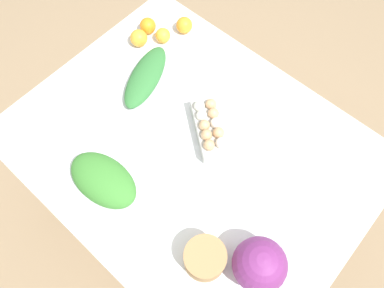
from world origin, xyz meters
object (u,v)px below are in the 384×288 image
object	(u,v)px
egg_carton	(210,128)
orange_0	(148,26)
greens_bunch_chard	(146,77)
paper_bag	(205,258)
greens_bunch_dandelion	(103,180)
orange_2	(163,36)
orange_3	(184,25)
orange_1	(139,38)
cabbage_purple	(260,265)

from	to	relation	value
egg_carton	orange_0	xyz separation A→B (m)	(0.53, -0.21, -0.01)
egg_carton	greens_bunch_chard	bearing A→B (deg)	-145.27
paper_bag	greens_bunch_dandelion	bearing A→B (deg)	4.62
greens_bunch_dandelion	orange_2	world-z (taller)	greens_bunch_dandelion
orange_3	egg_carton	bearing A→B (deg)	142.74
greens_bunch_dandelion	orange_3	world-z (taller)	greens_bunch_dandelion
paper_bag	orange_1	world-z (taller)	paper_bag
egg_carton	orange_3	size ratio (longest dim) A/B	3.57
cabbage_purple	orange_3	distance (m)	1.04
cabbage_purple	egg_carton	bearing A→B (deg)	-32.63
greens_bunch_chard	orange_2	xyz separation A→B (m)	(0.10, -0.20, 0.00)
egg_carton	greens_bunch_chard	distance (m)	0.35
orange_1	orange_2	xyz separation A→B (m)	(-0.06, -0.08, -0.00)
egg_carton	orange_2	bearing A→B (deg)	-168.85
orange_3	orange_2	bearing A→B (deg)	73.19
orange_0	orange_2	bearing A→B (deg)	-176.16
paper_bag	orange_0	bearing A→B (deg)	-34.90
egg_carton	orange_0	size ratio (longest dim) A/B	3.61
cabbage_purple	paper_bag	size ratio (longest dim) A/B	1.26
orange_2	orange_3	world-z (taller)	orange_3
cabbage_purple	orange_3	xyz separation A→B (m)	(0.85, -0.60, -0.05)
greens_bunch_chard	paper_bag	bearing A→B (deg)	149.46
greens_bunch_chard	orange_2	world-z (taller)	orange_2
greens_bunch_dandelion	orange_1	size ratio (longest dim) A/B	3.67
paper_bag	orange_1	bearing A→B (deg)	-31.88
cabbage_purple	greens_bunch_dandelion	size ratio (longest dim) A/B	0.63
orange_3	greens_bunch_chard	bearing A→B (deg)	102.15
greens_bunch_chard	orange_0	xyz separation A→B (m)	(0.18, -0.20, 0.00)
paper_bag	cabbage_purple	bearing A→B (deg)	-146.99
orange_0	orange_3	xyz separation A→B (m)	(-0.12, -0.11, 0.00)
egg_carton	cabbage_purple	bearing A→B (deg)	4.13
greens_bunch_dandelion	orange_1	world-z (taller)	greens_bunch_dandelion
cabbage_purple	greens_bunch_dandelion	distance (m)	0.59
orange_0	orange_1	size ratio (longest dim) A/B	0.96
greens_bunch_dandelion	greens_bunch_chard	bearing A→B (deg)	-63.18
greens_bunch_dandelion	orange_2	xyz separation A→B (m)	(0.31, -0.62, -0.01)
paper_bag	greens_bunch_dandelion	distance (m)	0.44
orange_2	paper_bag	bearing A→B (deg)	141.86
egg_carton	orange_2	xyz separation A→B (m)	(0.45, -0.21, -0.01)
orange_1	orange_2	distance (m)	0.10
paper_bag	orange_2	size ratio (longest dim) A/B	2.09
greens_bunch_chard	orange_1	distance (m)	0.20
orange_0	orange_3	bearing A→B (deg)	-137.04
orange_0	orange_3	world-z (taller)	same
orange_0	orange_1	distance (m)	0.08
cabbage_purple	orange_1	xyz separation A→B (m)	(0.95, -0.41, -0.05)
orange_0	paper_bag	bearing A→B (deg)	145.10
orange_1	orange_2	world-z (taller)	orange_1
paper_bag	greens_bunch_dandelion	world-z (taller)	same
cabbage_purple	orange_3	world-z (taller)	cabbage_purple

